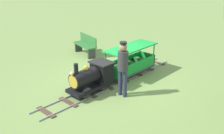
{
  "coord_description": "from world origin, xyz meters",
  "views": [
    {
      "loc": [
        -5.16,
        5.54,
        3.53
      ],
      "look_at": [
        0.0,
        0.08,
        0.55
      ],
      "focal_mm": 41.25,
      "sensor_mm": 36.0,
      "label": 1
    }
  ],
  "objects_px": {
    "locomotive": "(92,77)",
    "park_bench": "(86,45)",
    "passenger_car": "(131,63)",
    "conductor_person": "(123,65)"
  },
  "relations": [
    {
      "from": "locomotive",
      "to": "park_bench",
      "type": "height_order",
      "value": "locomotive"
    },
    {
      "from": "locomotive",
      "to": "park_bench",
      "type": "bearing_deg",
      "value": -37.84
    },
    {
      "from": "locomotive",
      "to": "conductor_person",
      "type": "distance_m",
      "value": 1.03
    },
    {
      "from": "park_bench",
      "to": "locomotive",
      "type": "bearing_deg",
      "value": 142.16
    },
    {
      "from": "conductor_person",
      "to": "park_bench",
      "type": "height_order",
      "value": "conductor_person"
    },
    {
      "from": "passenger_car",
      "to": "park_bench",
      "type": "distance_m",
      "value": 2.78
    },
    {
      "from": "locomotive",
      "to": "park_bench",
      "type": "relative_size",
      "value": 1.07
    },
    {
      "from": "locomotive",
      "to": "passenger_car",
      "type": "distance_m",
      "value": 1.76
    },
    {
      "from": "passenger_car",
      "to": "conductor_person",
      "type": "bearing_deg",
      "value": 121.15
    },
    {
      "from": "locomotive",
      "to": "park_bench",
      "type": "distance_m",
      "value": 3.49
    }
  ]
}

